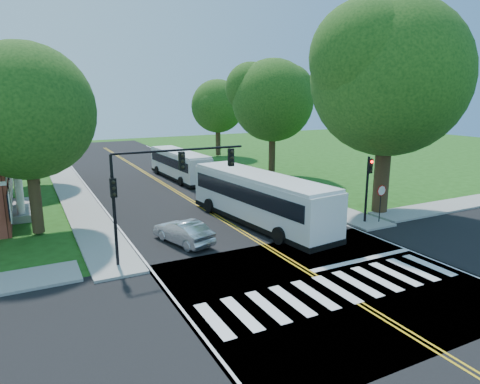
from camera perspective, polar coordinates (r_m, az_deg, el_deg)
ground at (r=20.48m, az=11.81°, el=-12.02°), size 140.00×140.00×0.00m
road at (r=35.46m, az=-6.68°, el=-1.06°), size 14.00×96.00×0.01m
cross_road at (r=20.48m, az=11.81°, el=-12.01°), size 60.00×12.00×0.01m
center_line at (r=39.13m, az=-8.74°, el=0.22°), size 0.36×70.00×0.01m
edge_line_w at (r=37.62m, az=-18.60°, el=-0.83°), size 0.12×70.00×0.01m
edge_line_e at (r=41.71m, az=0.14°, el=1.17°), size 0.12×70.00×0.01m
crosswalk at (r=20.13m, az=12.72°, el=-12.48°), size 12.60×3.00×0.01m
stop_bar at (r=23.73m, az=16.04°, el=-8.65°), size 6.60×0.40×0.01m
sidewalk_nw at (r=40.34m, az=-21.37°, el=-0.06°), size 2.60×40.00×0.15m
sidewalk_ne at (r=44.99m, az=0.08°, el=2.12°), size 2.60×40.00×0.15m
sidewalk_xe at (r=39.19m, az=28.65°, el=-1.13°), size 20.00×2.60×0.15m
tree_ne_big at (r=31.98m, az=19.27°, el=14.19°), size 10.80×10.80×14.91m
tree_west_near at (r=28.29m, az=-26.67°, el=9.54°), size 8.00×8.00×11.40m
tree_west_far at (r=44.31m, az=-26.35°, el=9.65°), size 7.60×7.60×10.67m
tree_east_mid at (r=44.88m, az=4.40°, el=12.06°), size 8.40×8.40×11.93m
tree_east_far at (r=59.54m, az=-2.99°, el=11.35°), size 7.20×7.20×10.34m
signal_nw at (r=21.97m, az=-10.61°, el=1.79°), size 7.15×0.46×5.66m
signal_ne at (r=29.42m, az=16.70°, el=1.47°), size 0.30×0.46×4.40m
stop_sign at (r=29.85m, az=18.31°, el=-0.32°), size 0.76×0.08×2.53m
bus_lead at (r=28.46m, az=2.58°, el=-0.80°), size 4.27×13.22×3.36m
bus_follow at (r=44.13m, az=-8.07°, el=3.68°), size 3.02×11.15×2.86m
hatchback at (r=25.19m, az=-7.56°, el=-5.30°), size 2.59×4.48×1.39m
suv at (r=30.78m, az=8.74°, el=-2.11°), size 2.36×4.55×1.22m
dark_sedan at (r=36.00m, az=3.14°, el=0.18°), size 2.91×4.31×1.16m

